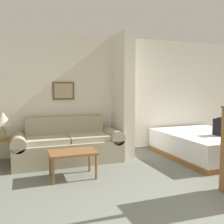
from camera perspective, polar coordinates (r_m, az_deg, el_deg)
The scene contains 8 objects.
wall_back at distance 5.71m, azimuth 0.23°, elevation 3.85°, with size 7.29×0.16×2.60m.
wall_partition_pillar at distance 5.34m, azimuth 2.46°, elevation 3.81°, with size 0.24×0.73×2.60m.
couch at distance 5.06m, azimuth -10.08°, elevation -7.53°, with size 2.10×0.84×0.87m.
coffee_table at distance 4.13m, azimuth -9.00°, elevation -9.57°, with size 0.75×0.49×0.43m.
side_table at distance 5.03m, azimuth -23.53°, elevation -6.67°, with size 0.42×0.42×0.52m.
table_lamp at distance 4.97m, azimuth -23.72°, elevation -1.66°, with size 0.34×0.34×0.50m.
bed at distance 5.74m, azimuth 20.55°, elevation -6.90°, with size 1.69×2.03×0.51m.
backpack at distance 5.49m, azimuth 23.95°, elevation -2.91°, with size 0.29×0.26×0.37m.
Camera 1 is at (-2.00, -1.83, 1.43)m, focal length 40.00 mm.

